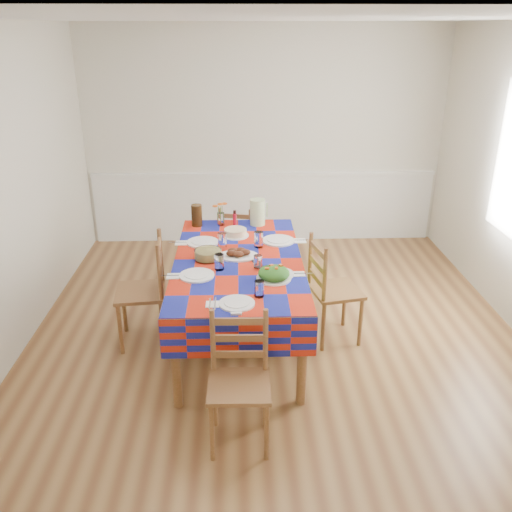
{
  "coord_description": "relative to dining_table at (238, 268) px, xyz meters",
  "views": [
    {
      "loc": [
        -0.32,
        -4.32,
        2.63
      ],
      "look_at": [
        -0.18,
        -0.02,
        0.81
      ],
      "focal_mm": 38.0,
      "sensor_mm": 36.0,
      "label": 1
    }
  ],
  "objects": [
    {
      "name": "setting_right_near",
      "position": [
        0.27,
        -0.29,
        0.12
      ],
      "size": [
        0.48,
        0.28,
        0.12
      ],
      "rotation": [
        0.0,
        0.0,
        -1.57
      ],
      "color": "white",
      "rests_on": "dining_table"
    },
    {
      "name": "salad_platter",
      "position": [
        0.28,
        -0.42,
        0.13
      ],
      "size": [
        0.28,
        0.28,
        0.12
      ],
      "color": "white",
      "rests_on": "dining_table"
    },
    {
      "name": "hot_sauce",
      "position": [
        -0.03,
        0.85,
        0.17
      ],
      "size": [
        0.04,
        0.04,
        0.16
      ],
      "primitive_type": "cylinder",
      "color": "#B80E22",
      "rests_on": "dining_table"
    },
    {
      "name": "setting_left_far",
      "position": [
        -0.27,
        0.33,
        0.12
      ],
      "size": [
        0.54,
        0.32,
        0.14
      ],
      "rotation": [
        0.0,
        0.0,
        1.57
      ],
      "color": "white",
      "rests_on": "dining_table"
    },
    {
      "name": "tea_pitcher",
      "position": [
        -0.41,
        0.86,
        0.2
      ],
      "size": [
        0.11,
        0.11,
        0.22
      ],
      "primitive_type": "cylinder",
      "color": "black",
      "rests_on": "dining_table"
    },
    {
      "name": "name_card",
      "position": [
        -0.01,
        -0.99,
        0.1
      ],
      "size": [
        0.08,
        0.02,
        0.02
      ],
      "primitive_type": "cube",
      "color": "white",
      "rests_on": "dining_table"
    },
    {
      "name": "green_pitcher",
      "position": [
        0.2,
        0.87,
        0.22
      ],
      "size": [
        0.15,
        0.15,
        0.26
      ],
      "primitive_type": "cylinder",
      "color": "#BFDC9B",
      "rests_on": "dining_table"
    },
    {
      "name": "meat_platter",
      "position": [
        -0.0,
        0.04,
        0.12
      ],
      "size": [
        0.35,
        0.25,
        0.07
      ],
      "color": "white",
      "rests_on": "dining_table"
    },
    {
      "name": "setting_near_head",
      "position": [
        0.04,
        -0.79,
        0.12
      ],
      "size": [
        0.42,
        0.28,
        0.13
      ],
      "color": "white",
      "rests_on": "dining_table"
    },
    {
      "name": "setting_left_near",
      "position": [
        -0.27,
        -0.3,
        0.12
      ],
      "size": [
        0.51,
        0.31,
        0.14
      ],
      "rotation": [
        0.0,
        0.0,
        1.57
      ],
      "color": "white",
      "rests_on": "dining_table"
    },
    {
      "name": "cake",
      "position": [
        -0.02,
        0.55,
        0.12
      ],
      "size": [
        0.25,
        0.25,
        0.07
      ],
      "color": "white",
      "rests_on": "dining_table"
    },
    {
      "name": "dining_table",
      "position": [
        0.0,
        0.0,
        0.0
      ],
      "size": [
        1.1,
        2.05,
        0.8
      ],
      "color": "brown",
      "rests_on": "room"
    },
    {
      "name": "chair_near",
      "position": [
        0.0,
        -1.29,
        -0.25
      ],
      "size": [
        0.42,
        0.4,
        0.93
      ],
      "rotation": [
        0.0,
        0.0,
        -0.02
      ],
      "color": "brown",
      "rests_on": "room"
    },
    {
      "name": "room",
      "position": [
        0.34,
        0.04,
        0.64
      ],
      "size": [
        4.58,
        5.08,
        2.78
      ],
      "color": "brown",
      "rests_on": "ground"
    },
    {
      "name": "serving_utensils",
      "position": [
        0.16,
        -0.09,
        0.09
      ],
      "size": [
        0.13,
        0.3,
        0.01
      ],
      "color": "black",
      "rests_on": "dining_table"
    },
    {
      "name": "chair_left",
      "position": [
        -0.82,
        0.0,
        -0.22
      ],
      "size": [
        0.47,
        0.48,
        1.0
      ],
      "rotation": [
        0.0,
        0.0,
        -1.47
      ],
      "color": "brown",
      "rests_on": "room"
    },
    {
      "name": "chair_far",
      "position": [
        -0.01,
        1.3,
        -0.28
      ],
      "size": [
        0.45,
        0.43,
        0.87
      ],
      "rotation": [
        0.0,
        0.0,
        2.94
      ],
      "color": "brown",
      "rests_on": "room"
    },
    {
      "name": "wainscot",
      "position": [
        0.34,
        2.52,
        -0.22
      ],
      "size": [
        4.41,
        0.06,
        0.92
      ],
      "color": "white",
      "rests_on": "room"
    },
    {
      "name": "setting_right_far",
      "position": [
        0.31,
        0.35,
        0.12
      ],
      "size": [
        0.57,
        0.33,
        0.15
      ],
      "rotation": [
        0.0,
        0.0,
        -1.57
      ],
      "color": "white",
      "rests_on": "dining_table"
    },
    {
      "name": "chair_right",
      "position": [
        0.82,
        -0.01,
        -0.23
      ],
      "size": [
        0.49,
        0.51,
        0.98
      ],
      "rotation": [
        0.0,
        0.0,
        1.78
      ],
      "color": "brown",
      "rests_on": "room"
    },
    {
      "name": "pasta_bowl",
      "position": [
        -0.26,
        0.0,
        0.13
      ],
      "size": [
        0.23,
        0.23,
        0.08
      ],
      "color": "white",
      "rests_on": "dining_table"
    },
    {
      "name": "flower_vase",
      "position": [
        -0.17,
        0.87,
        0.19
      ],
      "size": [
        0.15,
        0.12,
        0.24
      ],
      "color": "white",
      "rests_on": "dining_table"
    }
  ]
}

